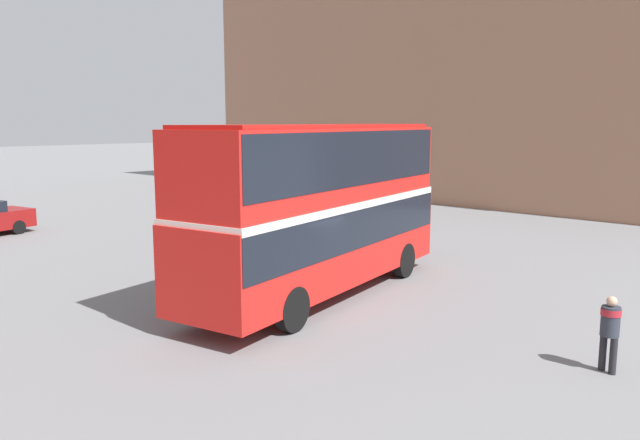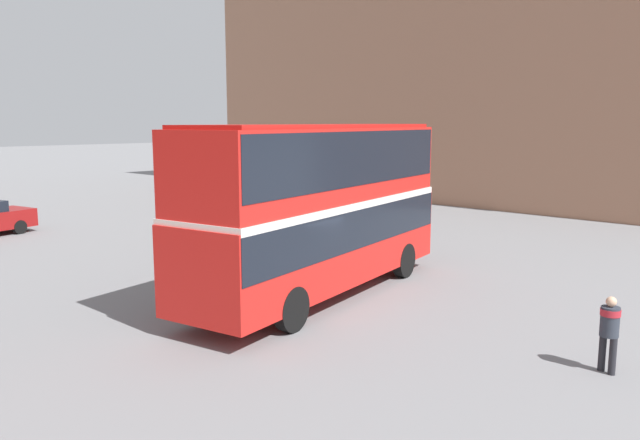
% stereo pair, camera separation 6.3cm
% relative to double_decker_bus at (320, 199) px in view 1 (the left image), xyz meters
% --- Properties ---
extents(ground_plane, '(240.00, 240.00, 0.00)m').
position_rel_double_decker_bus_xyz_m(ground_plane, '(-1.90, -0.49, -2.77)').
color(ground_plane, slate).
extents(building_row_right, '(10.27, 38.93, 17.94)m').
position_rel_double_decker_bus_xyz_m(building_row_right, '(24.19, 8.88, 6.21)').
color(building_row_right, '#9E7056').
rests_on(building_row_right, ground_plane).
extents(double_decker_bus, '(10.31, 4.32, 4.84)m').
position_rel_double_decker_bus_xyz_m(double_decker_bus, '(0.00, 0.00, 0.00)').
color(double_decker_bus, red).
rests_on(double_decker_bus, ground_plane).
extents(pedestrian_foreground, '(0.48, 0.48, 1.55)m').
position_rel_double_decker_bus_xyz_m(pedestrian_foreground, '(-0.20, -7.95, -1.83)').
color(pedestrian_foreground, '#232328').
rests_on(pedestrian_foreground, ground_plane).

